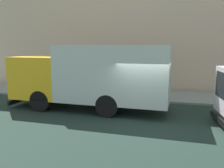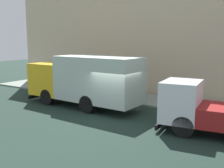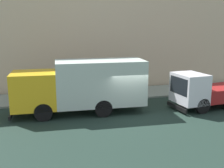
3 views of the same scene
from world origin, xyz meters
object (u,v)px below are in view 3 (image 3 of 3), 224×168
large_utility_truck (83,85)px  street_sign_post (82,81)px  pedestrian_walking (81,86)px  traffic_cone_orange (18,99)px  pedestrian_standing (47,88)px  small_flatbed_truck (205,91)px

large_utility_truck → street_sign_post: 2.61m
pedestrian_walking → traffic_cone_orange: bearing=-129.9°
large_utility_truck → pedestrian_standing: size_ratio=4.91×
large_utility_truck → pedestrian_standing: large_utility_truck is taller
small_flatbed_truck → pedestrian_standing: (3.87, 10.10, -0.11)m
small_flatbed_truck → traffic_cone_orange: size_ratio=7.70×
street_sign_post → small_flatbed_truck: bearing=-114.8°
small_flatbed_truck → traffic_cone_orange: bearing=67.1°
large_utility_truck → small_flatbed_truck: size_ratio=1.48×
pedestrian_walking → pedestrian_standing: pedestrian_walking is taller
large_utility_truck → street_sign_post: bearing=-5.3°
small_flatbed_truck → pedestrian_walking: bearing=56.0°
large_utility_truck → traffic_cone_orange: 5.00m
pedestrian_walking → small_flatbed_truck: bearing=16.8°
pedestrian_walking → pedestrian_standing: (-0.14, 2.40, -0.00)m
pedestrian_standing → traffic_cone_orange: (-0.30, 1.97, -0.53)m
traffic_cone_orange → large_utility_truck: bearing=-122.6°
pedestrian_standing → street_sign_post: bearing=125.6°
pedestrian_walking → pedestrian_standing: 2.41m
small_flatbed_truck → pedestrian_walking: (4.01, 7.70, -0.11)m
pedestrian_walking → traffic_cone_orange: size_ratio=2.36×
street_sign_post → large_utility_truck: bearing=172.2°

